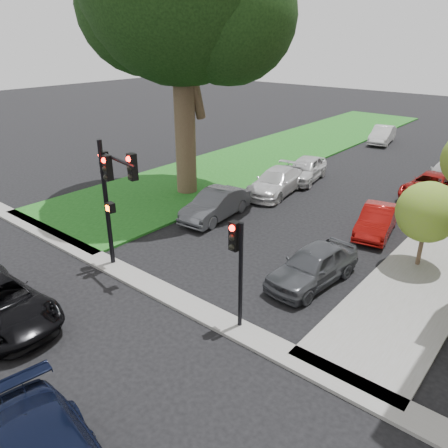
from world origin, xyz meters
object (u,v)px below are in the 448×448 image
Objects in this scene: car_parked_3 at (447,172)px; car_parked_5 at (216,205)px; small_tree_a at (428,212)px; car_parked_1 at (377,220)px; car_parked_2 at (431,186)px; traffic_signal_main at (111,184)px; traffic_signal_secondary at (237,256)px; car_parked_0 at (313,265)px; car_parked_9 at (382,135)px; car_parked_6 at (276,182)px; car_parked_7 at (305,169)px.

car_parked_5 reaches higher than car_parked_3.
car_parked_1 is at bearing 141.59° from small_tree_a.
car_parked_3 is at bearing 96.01° from car_parked_2.
traffic_signal_main reaches higher than traffic_signal_secondary.
car_parked_0 is (-2.79, -3.99, -1.71)m from small_tree_a.
traffic_signal_main is 1.06× the size of car_parked_2.
car_parked_0 is (6.79, 4.06, -2.93)m from traffic_signal_main.
traffic_signal_main reaches higher than car_parked_3.
small_tree_a is 23.49m from car_parked_9.
car_parked_0 reaches higher than car_parked_3.
traffic_signal_main is at bearing -91.61° from car_parked_5.
car_parked_6 is at bearing -139.50° from car_parked_2.
car_parked_7 is at bearing 112.31° from traffic_signal_secondary.
car_parked_2 is at bearing -67.52° from car_parked_9.
car_parked_9 is at bearing 82.43° from car_parked_6.
traffic_signal_secondary is 9.63m from car_parked_5.
car_parked_0 is at bearing 30.90° from traffic_signal_main.
traffic_signal_main is 19.01m from car_parked_2.
car_parked_9 is at bearing 100.06° from car_parked_1.
small_tree_a is at bearing 67.68° from traffic_signal_secondary.
traffic_signal_main is 1.17× the size of car_parked_9.
car_parked_1 is 0.83× the size of car_parked_2.
traffic_signal_secondary is at bearing -50.27° from car_parked_5.
traffic_signal_secondary reaches higher than car_parked_0.
car_parked_7 is 13.97m from car_parked_9.
car_parked_3 is 16.19m from car_parked_5.
traffic_signal_main is at bearing -143.54° from car_parked_0.
car_parked_0 is at bearing -101.76° from car_parked_1.
traffic_signal_secondary is at bearing -112.32° from small_tree_a.
traffic_signal_main reaches higher than car_parked_7.
traffic_signal_main is 29.46m from car_parked_9.
car_parked_3 is (0.36, 10.73, 0.06)m from car_parked_1.
car_parked_2 is at bearing 86.37° from traffic_signal_secondary.
car_parked_6 reaches higher than car_parked_1.
car_parked_6 is (-7.40, -8.97, 0.00)m from car_parked_3.
car_parked_9 is (-6.55, 29.35, -1.90)m from traffic_signal_secondary.
car_parked_1 is 0.89× the size of car_parked_7.
car_parked_3 is (-0.07, 3.62, 0.05)m from car_parked_2.
car_parked_3 is 0.96× the size of car_parked_9.
traffic_signal_main reaches higher than car_parked_2.
traffic_signal_secondary reaches higher than car_parked_9.
small_tree_a is at bearing 40.07° from traffic_signal_main.
car_parked_6 is at bearing -101.50° from car_parked_7.
car_parked_0 reaches higher than car_parked_9.
car_parked_9 is (-9.87, 21.25, -1.72)m from small_tree_a.
car_parked_2 is at bearing -84.34° from car_parked_3.
traffic_signal_secondary reaches higher than car_parked_2.
car_parked_1 is at bearing 20.50° from car_parked_5.
car_parked_7 reaches higher than car_parked_2.
car_parked_5 is at bearing -100.26° from car_parked_9.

